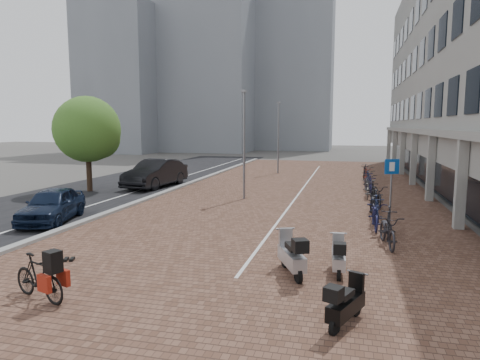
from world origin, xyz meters
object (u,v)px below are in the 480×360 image
at_px(car_navy, 52,205).
at_px(scooter_back, 339,256).
at_px(hero_bike, 39,277).
at_px(car_dark, 156,173).
at_px(parking_sign, 391,182).
at_px(scooter_mid, 346,302).
at_px(scooter_front, 292,254).

relative_size(car_navy, scooter_back, 2.77).
bearing_deg(hero_bike, car_navy, 54.61).
bearing_deg(hero_bike, car_dark, 35.62).
relative_size(car_navy, parking_sign, 1.53).
distance_m(car_dark, scooter_back, 17.39).
bearing_deg(scooter_back, scooter_mid, -88.95).
xyz_separation_m(car_dark, scooter_back, (11.36, -13.16, -0.36)).
height_order(scooter_mid, scooter_back, scooter_back).
relative_size(hero_bike, scooter_back, 1.23).
height_order(car_dark, parking_sign, parking_sign).
bearing_deg(car_navy, parking_sign, -7.29).
xyz_separation_m(car_navy, scooter_front, (10.00, -3.76, -0.11)).
distance_m(scooter_mid, parking_sign, 8.40).
relative_size(scooter_mid, scooter_back, 0.96).
bearing_deg(parking_sign, car_navy, 165.54).
bearing_deg(scooter_front, parking_sign, 38.95).
xyz_separation_m(car_navy, car_dark, (-0.21, 9.81, 0.17)).
relative_size(hero_bike, scooter_mid, 1.28).
bearing_deg(hero_bike, scooter_front, -41.98).
relative_size(car_navy, scooter_front, 2.42).
distance_m(car_dark, scooter_front, 16.98).
xyz_separation_m(scooter_mid, scooter_back, (-0.21, 2.89, 0.02)).
xyz_separation_m(car_navy, parking_sign, (12.84, 1.93, 1.08)).
distance_m(scooter_front, scooter_mid, 2.84).
bearing_deg(car_navy, scooter_front, -36.41).
distance_m(car_dark, parking_sign, 15.27).
bearing_deg(hero_bike, scooter_mid, -67.78).
distance_m(scooter_front, scooter_back, 1.22).
bearing_deg(scooter_back, hero_bike, -155.38).
height_order(hero_bike, scooter_mid, hero_bike).
bearing_deg(hero_bike, parking_sign, -24.37).
distance_m(car_dark, hero_bike, 17.24).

